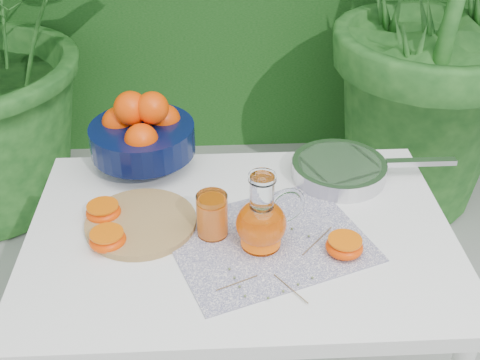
{
  "coord_description": "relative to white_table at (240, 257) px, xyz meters",
  "views": [
    {
      "loc": [
        -0.04,
        -1.18,
        1.64
      ],
      "look_at": [
        0.02,
        -0.05,
        0.88
      ],
      "focal_mm": 45.0,
      "sensor_mm": 36.0,
      "label": 1
    }
  ],
  "objects": [
    {
      "name": "saute_pan",
      "position": [
        0.28,
        0.22,
        0.11
      ],
      "size": [
        0.44,
        0.25,
        0.05
      ],
      "color": "#BDBCC1",
      "rests_on": "white_table"
    },
    {
      "name": "juice_tumbler",
      "position": [
        -0.07,
        -0.01,
        0.14
      ],
      "size": [
        0.09,
        0.09,
        0.11
      ],
      "color": "white",
      "rests_on": "white_table"
    },
    {
      "name": "placemat",
      "position": [
        0.06,
        -0.04,
        0.08
      ],
      "size": [
        0.52,
        0.46,
        0.0
      ],
      "primitive_type": "cube",
      "rotation": [
        0.0,
        0.0,
        0.35
      ],
      "color": "#0C0F48",
      "rests_on": "white_table"
    },
    {
      "name": "fruit_bowl",
      "position": [
        -0.25,
        0.3,
        0.18
      ],
      "size": [
        0.3,
        0.3,
        0.22
      ],
      "color": "black",
      "rests_on": "white_table"
    },
    {
      "name": "white_table",
      "position": [
        0.0,
        0.0,
        0.0
      ],
      "size": [
        1.0,
        0.7,
        0.75
      ],
      "color": "white",
      "rests_on": "ground"
    },
    {
      "name": "thyme_sprigs",
      "position": [
        0.09,
        -0.14,
        0.09
      ],
      "size": [
        0.29,
        0.24,
        0.01
      ],
      "color": "brown",
      "rests_on": "white_table"
    },
    {
      "name": "orange_halves",
      "position": [
        -0.13,
        -0.02,
        0.1
      ],
      "size": [
        0.64,
        0.24,
        0.04
      ],
      "color": "#FF4902",
      "rests_on": "white_table"
    },
    {
      "name": "juice_pitcher",
      "position": [
        0.05,
        -0.06,
        0.15
      ],
      "size": [
        0.17,
        0.14,
        0.19
      ],
      "color": "white",
      "rests_on": "white_table"
    },
    {
      "name": "cutting_board",
      "position": [
        -0.23,
        0.03,
        0.09
      ],
      "size": [
        0.34,
        0.34,
        0.02
      ],
      "primitive_type": "cylinder",
      "rotation": [
        0.0,
        0.0,
        -0.34
      ],
      "color": "#A9864C",
      "rests_on": "white_table"
    }
  ]
}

